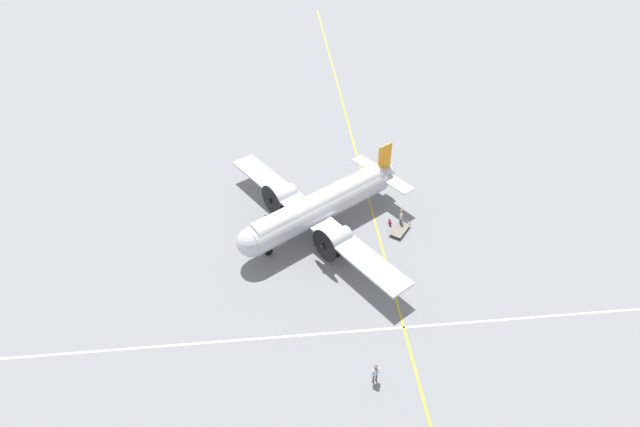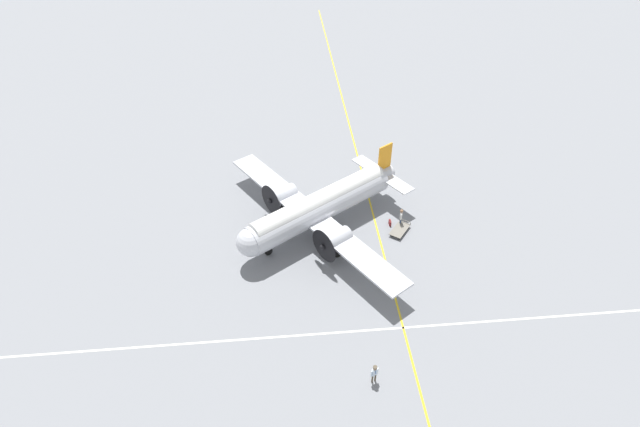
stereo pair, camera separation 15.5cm
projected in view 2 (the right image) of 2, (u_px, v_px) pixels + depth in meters
name	position (u px, v px, depth m)	size (l,w,h in m)	color
ground_plane	(320.00, 227.00, 45.47)	(300.00, 300.00, 0.00)	slate
apron_line_eastwest	(376.00, 224.00, 45.81)	(120.00, 0.16, 0.01)	gold
apron_line_northsouth	(334.00, 333.00, 36.53)	(0.16, 120.00, 0.01)	silver
airliner_main	(316.00, 208.00, 43.65)	(20.04, 16.89, 5.75)	silver
crew_foreground	(375.00, 372.00, 32.84)	(0.37, 0.53, 1.69)	#473D2D
passenger_boarding	(401.00, 216.00, 45.01)	(0.60, 0.30, 1.81)	navy
suitcase_near_door	(390.00, 223.00, 45.60)	(0.50, 0.16, 0.52)	maroon
baggage_cart	(400.00, 229.00, 44.84)	(2.47, 2.26, 0.56)	#6B665B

